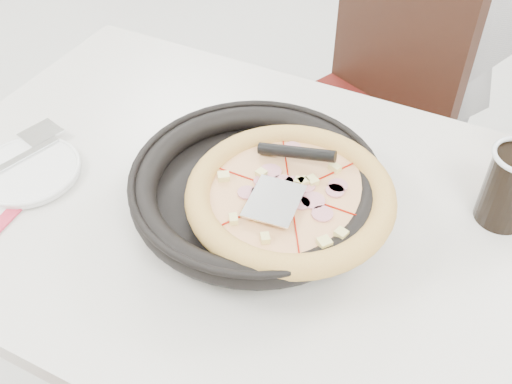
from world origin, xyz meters
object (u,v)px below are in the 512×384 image
at_px(pizza_pan, 256,195).
at_px(cola_glass, 510,189).
at_px(main_table, 251,328).
at_px(chair_far, 342,128).
at_px(pizza, 290,203).
at_px(side_plate, 28,171).

relative_size(pizza_pan, cola_glass, 2.71).
distance_m(main_table, chair_far, 0.63).
bearing_deg(chair_far, pizza, 124.03).
bearing_deg(cola_glass, chair_far, 133.02).
bearing_deg(pizza, pizza_pan, 173.88).
bearing_deg(pizza_pan, cola_glass, 25.51).
xyz_separation_m(pizza_pan, side_plate, (-0.41, -0.10, -0.03)).
height_order(main_table, cola_glass, cola_glass).
bearing_deg(main_table, pizza, -12.93).
distance_m(pizza_pan, cola_glass, 0.41).
bearing_deg(main_table, side_plate, -164.18).
xyz_separation_m(side_plate, cola_glass, (0.78, 0.27, 0.06)).
distance_m(pizza_pan, side_plate, 0.42).
distance_m(main_table, cola_glass, 0.61).
height_order(pizza, cola_glass, cola_glass).
bearing_deg(pizza, side_plate, -169.04).
bearing_deg(pizza_pan, chair_far, 94.97).
bearing_deg(cola_glass, pizza_pan, -154.49).
distance_m(pizza_pan, pizza, 0.07).
bearing_deg(main_table, pizza_pan, -32.39).
xyz_separation_m(chair_far, pizza_pan, (0.05, -0.63, 0.32)).
distance_m(pizza, cola_glass, 0.36).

